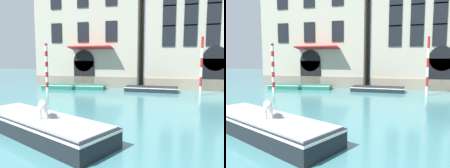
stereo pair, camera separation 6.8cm
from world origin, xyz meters
The scene contains 8 objects.
palazzo_left centered at (-0.96, 21.42, 8.14)m, with size 11.28×7.40×16.33m.
palazzo_right centered at (11.44, 21.41, 6.52)m, with size 11.98×6.13×13.07m.
boat_foreground centered at (2.99, 4.05, 0.38)m, with size 6.62×4.39×0.72m.
dog_on_deck centered at (3.25, 3.86, 1.16)m, with size 0.69×0.87×0.68m.
boat_moored_near_palazzo centered at (-1.31, 16.75, 0.24)m, with size 6.25×2.42×0.44m.
boat_moored_far centered at (6.22, 16.80, 0.23)m, with size 4.78×1.98×0.44m.
mooring_pole_0 centered at (-2.61, 13.95, 2.16)m, with size 0.26×0.26×4.29m.
mooring_pole_1 centered at (10.17, 15.37, 2.35)m, with size 0.20×0.20×4.68m.
Camera 1 is at (7.63, -3.04, 2.80)m, focal length 35.00 mm.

